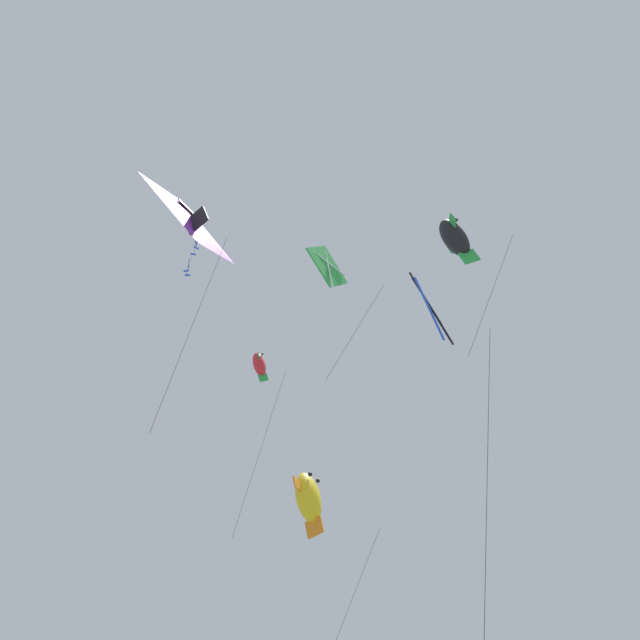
{
  "coord_description": "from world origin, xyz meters",
  "views": [
    {
      "loc": [
        11.18,
        -12.78,
        24.46
      ],
      "look_at": [
        0.02,
        0.26,
        39.86
      ],
      "focal_mm": 37.29,
      "sensor_mm": 36.0,
      "label": 1
    }
  ],
  "objects_px": {
    "kite_diamond_upper_right": "(429,308)",
    "kite_fish_far_centre": "(308,498)",
    "kite_fish_low_drifter": "(455,238)",
    "kite_fish_near_right": "(259,365)",
    "kite_delta_near_left": "(192,220)",
    "kite_diamond_mid_left": "(327,266)"
  },
  "relations": [
    {
      "from": "kite_fish_low_drifter",
      "to": "kite_diamond_mid_left",
      "type": "bearing_deg",
      "value": -101.38
    },
    {
      "from": "kite_fish_near_right",
      "to": "kite_fish_far_centre",
      "type": "height_order",
      "value": "kite_fish_near_right"
    },
    {
      "from": "kite_fish_near_right",
      "to": "kite_diamond_upper_right",
      "type": "height_order",
      "value": "kite_fish_near_right"
    },
    {
      "from": "kite_fish_low_drifter",
      "to": "kite_fish_far_centre",
      "type": "distance_m",
      "value": 10.68
    },
    {
      "from": "kite_delta_near_left",
      "to": "kite_fish_far_centre",
      "type": "bearing_deg",
      "value": -174.17
    },
    {
      "from": "kite_fish_near_right",
      "to": "kite_diamond_upper_right",
      "type": "relative_size",
      "value": 0.86
    },
    {
      "from": "kite_fish_low_drifter",
      "to": "kite_diamond_upper_right",
      "type": "bearing_deg",
      "value": -32.14
    },
    {
      "from": "kite_delta_near_left",
      "to": "kite_diamond_upper_right",
      "type": "relative_size",
      "value": 1.01
    },
    {
      "from": "kite_diamond_upper_right",
      "to": "kite_delta_near_left",
      "type": "bearing_deg",
      "value": -96.0
    },
    {
      "from": "kite_diamond_upper_right",
      "to": "kite_fish_low_drifter",
      "type": "distance_m",
      "value": 6.09
    },
    {
      "from": "kite_fish_far_centre",
      "to": "kite_diamond_upper_right",
      "type": "bearing_deg",
      "value": 48.29
    },
    {
      "from": "kite_fish_near_right",
      "to": "kite_fish_far_centre",
      "type": "relative_size",
      "value": 0.99
    },
    {
      "from": "kite_fish_near_right",
      "to": "kite_diamond_mid_left",
      "type": "distance_m",
      "value": 7.31
    },
    {
      "from": "kite_delta_near_left",
      "to": "kite_fish_near_right",
      "type": "relative_size",
      "value": 1.17
    },
    {
      "from": "kite_fish_near_right",
      "to": "kite_fish_far_centre",
      "type": "distance_m",
      "value": 6.73
    },
    {
      "from": "kite_diamond_upper_right",
      "to": "kite_fish_far_centre",
      "type": "xyz_separation_m",
      "value": [
        -8.92,
        5.46,
        -0.23
      ]
    },
    {
      "from": "kite_diamond_upper_right",
      "to": "kite_fish_low_drifter",
      "type": "height_order",
      "value": "kite_fish_low_drifter"
    },
    {
      "from": "kite_fish_near_right",
      "to": "kite_fish_far_centre",
      "type": "xyz_separation_m",
      "value": [
        1.83,
        1.24,
        -6.36
      ]
    },
    {
      "from": "kite_diamond_upper_right",
      "to": "kite_diamond_mid_left",
      "type": "bearing_deg",
      "value": -132.49
    },
    {
      "from": "kite_fish_near_right",
      "to": "kite_delta_near_left",
      "type": "bearing_deg",
      "value": -18.21
    },
    {
      "from": "kite_delta_near_left",
      "to": "kite_fish_far_centre",
      "type": "distance_m",
      "value": 10.8
    },
    {
      "from": "kite_delta_near_left",
      "to": "kite_diamond_upper_right",
      "type": "xyz_separation_m",
      "value": [
        7.02,
        2.93,
        -6.3
      ]
    }
  ]
}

